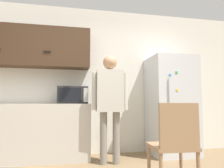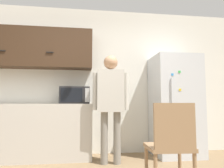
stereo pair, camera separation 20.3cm
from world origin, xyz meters
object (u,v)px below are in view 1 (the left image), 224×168
(person, at_px, (110,97))
(refrigerator, at_px, (171,105))
(microwave, at_px, (72,95))
(chair, at_px, (175,141))

(person, xyz_separation_m, refrigerator, (1.20, 0.37, -0.13))
(refrigerator, bearing_deg, person, -163.03)
(person, bearing_deg, refrigerator, 21.76)
(microwave, xyz_separation_m, refrigerator, (1.76, -0.02, -0.17))
(person, bearing_deg, chair, -60.66)
(person, xyz_separation_m, chair, (0.49, -1.08, -0.51))
(microwave, height_order, person, person)
(microwave, relative_size, refrigerator, 0.28)
(person, height_order, chair, person)
(microwave, xyz_separation_m, person, (0.56, -0.39, -0.04))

